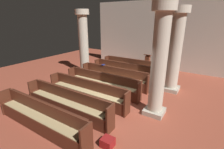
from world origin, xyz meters
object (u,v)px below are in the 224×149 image
pew_row_3 (102,82)px  hymn_book (103,65)px  pew_row_6 (39,116)px  pillar_far_side (83,42)px  pew_row_0 (132,66)px  pew_row_4 (86,91)px  pew_row_2 (114,76)px  kneeler_box_red (108,142)px  pew_row_5 (66,102)px  lectern (147,63)px  pillar_aisle_rear (159,61)px  pew_row_1 (124,70)px  pillar_aisle_side (175,50)px

pew_row_3 → hymn_book: bearing=122.3°
pew_row_6 → pillar_far_side: pillar_far_side is taller
pew_row_0 → pew_row_6: (0.00, -6.55, 0.00)m
hymn_book → pew_row_4: bearing=-71.1°
pew_row_2 → kneeler_box_red: size_ratio=11.47×
pew_row_0 → pillar_far_side: (-2.66, -1.44, 1.50)m
hymn_book → pillar_far_side: bearing=163.3°
pew_row_5 → lectern: (0.52, 6.77, -0.04)m
pew_row_0 → pillar_aisle_rear: bearing=-54.2°
pew_row_2 → pillar_far_side: pillar_far_side is taller
pillar_far_side → kneeler_box_red: pillar_far_side is taller
lectern → hymn_book: (-1.33, -3.30, 0.47)m
pillar_aisle_rear → pew_row_2: bearing=150.0°
lectern → pew_row_6: bearing=-93.8°
pew_row_4 → kneeler_box_red: size_ratio=11.47×
kneeler_box_red → pillar_aisle_rear: bearing=76.3°
pillar_far_side → pillar_aisle_rear: (5.36, -2.31, -0.00)m
pew_row_2 → lectern: size_ratio=3.57×
kneeler_box_red → lectern: bearing=102.6°
pillar_far_side → kneeler_box_red: (4.81, -4.58, -1.87)m
pew_row_1 → pew_row_6: (0.00, -5.46, 0.00)m
pillar_aisle_side → pew_row_0: bearing=154.3°
pew_row_2 → lectern: (0.52, 3.49, -0.04)m
pew_row_2 → pillar_aisle_side: pillar_aisle_side is taller
pillar_far_side → pew_row_3: bearing=-34.7°
hymn_book → kneeler_box_red: 5.07m
pew_row_1 → pew_row_5: (0.00, -4.37, 0.00)m
pew_row_5 → pillar_aisle_rear: (2.71, 1.71, 1.50)m
pew_row_4 → hymn_book: (-0.81, 2.38, 0.43)m
pew_row_1 → kneeler_box_red: 5.39m
pew_row_2 → kneeler_box_red: pew_row_2 is taller
pew_row_5 → kneeler_box_red: bearing=-14.6°
kneeler_box_red → pillar_aisle_side: bearing=83.3°
pew_row_3 → hymn_book: 1.58m
kneeler_box_red → pew_row_1: bearing=113.6°
pillar_aisle_rear → lectern: 5.72m
pillar_aisle_rear → kneeler_box_red: 2.99m
pew_row_2 → pew_row_0: bearing=90.0°
lectern → pew_row_5: bearing=-94.4°
pew_row_3 → pillar_aisle_rear: pillar_aisle_rear is taller
pew_row_5 → pillar_far_side: bearing=123.4°
pew_row_4 → pew_row_6: same height
pew_row_3 → lectern: 4.62m
pew_row_0 → pew_row_5: same height
lectern → kneeler_box_red: 7.52m
pew_row_4 → lectern: 5.70m
pew_row_3 → pew_row_5: 2.18m
pew_row_2 → pillar_far_side: bearing=164.3°
pew_row_5 → pew_row_0: bearing=90.0°
lectern → kneeler_box_red: lectern is taller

